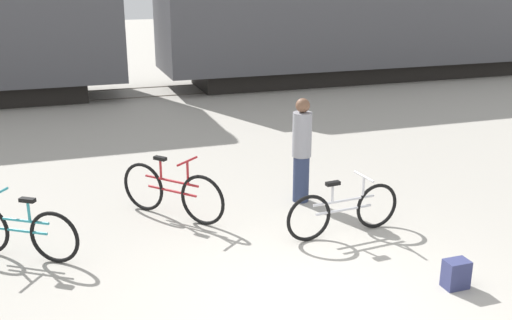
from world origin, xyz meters
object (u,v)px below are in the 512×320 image
bicycle_teal (19,231)px  backpack (456,274)px  person_in_grey (302,150)px  bicycle_silver (344,210)px  bicycle_maroon (172,192)px

bicycle_teal → backpack: bicycle_teal is taller
bicycle_teal → person_in_grey: size_ratio=0.86×
bicycle_silver → person_in_grey: size_ratio=1.05×
bicycle_teal → bicycle_maroon: size_ratio=1.01×
bicycle_maroon → bicycle_teal: bearing=-161.6°
backpack → person_in_grey: bearing=101.8°
bicycle_silver → person_in_grey: bearing=93.0°
bicycle_maroon → person_in_grey: bearing=-0.1°
bicycle_maroon → backpack: bearing=-48.9°
bicycle_maroon → backpack: (2.69, -3.08, -0.23)m
bicycle_teal → bicycle_maroon: (2.08, 0.69, 0.03)m
bicycle_teal → backpack: 5.34m
bicycle_silver → backpack: size_ratio=5.13×
bicycle_teal → bicycle_silver: bearing=-8.9°
bicycle_teal → backpack: (4.77, -2.39, -0.19)m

